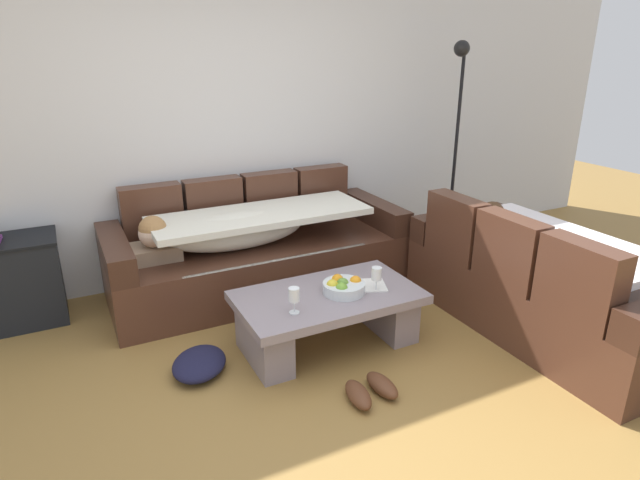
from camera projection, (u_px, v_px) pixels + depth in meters
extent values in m
plane|color=olive|center=(326.00, 405.00, 3.00)|extent=(14.00, 14.00, 0.00)
cube|color=silver|center=(206.00, 118.00, 4.33)|extent=(9.00, 0.10, 2.70)
cube|color=#4B2B1E|center=(260.00, 265.00, 4.36)|extent=(2.36, 0.92, 0.42)
cube|color=#4B2B1E|center=(152.00, 214.00, 4.20)|extent=(0.47, 0.16, 0.46)
cube|color=#4B2B1E|center=(214.00, 206.00, 4.42)|extent=(0.47, 0.16, 0.46)
cube|color=#4B2B1E|center=(270.00, 198.00, 4.63)|extent=(0.47, 0.16, 0.46)
cube|color=#4B2B1E|center=(321.00, 192.00, 4.84)|extent=(0.47, 0.16, 0.46)
cube|color=#3C2318|center=(115.00, 252.00, 3.79)|extent=(0.18, 0.92, 0.20)
cube|color=#3C2318|center=(374.00, 211.00, 4.71)|extent=(0.18, 0.92, 0.20)
cube|color=gray|center=(155.00, 252.00, 3.91)|extent=(0.36, 0.28, 0.11)
sphere|color=beige|center=(153.00, 233.00, 3.82)|extent=(0.21, 0.21, 0.21)
sphere|color=#9E7042|center=(153.00, 229.00, 3.81)|extent=(0.20, 0.20, 0.20)
ellipsoid|color=silver|center=(236.00, 230.00, 4.11)|extent=(1.10, 0.44, 0.28)
cube|color=silver|center=(261.00, 215.00, 4.14)|extent=(1.70, 0.60, 0.05)
cube|color=silver|center=(281.00, 283.00, 3.98)|extent=(1.44, 0.04, 0.38)
cube|color=#4B2B1E|center=(542.00, 299.00, 3.77)|extent=(0.92, 1.95, 0.42)
cube|color=#4B2B1E|center=(580.00, 281.00, 3.01)|extent=(0.16, 0.50, 0.46)
cube|color=#4B2B1E|center=(510.00, 251.00, 3.46)|extent=(0.16, 0.50, 0.46)
cube|color=#4B2B1E|center=(456.00, 227.00, 3.90)|extent=(0.16, 0.50, 0.46)
cube|color=#3C2318|center=(462.00, 223.00, 4.40)|extent=(0.92, 0.18, 0.20)
cube|color=#2D6660|center=(485.00, 238.00, 4.20)|extent=(0.28, 0.36, 0.11)
sphere|color=beige|center=(491.00, 218.00, 4.16)|extent=(0.21, 0.21, 0.21)
sphere|color=#4C331E|center=(492.00, 214.00, 4.15)|extent=(0.20, 0.20, 0.20)
ellipsoid|color=white|center=(555.00, 253.00, 3.67)|extent=(0.44, 1.03, 0.28)
cube|color=white|center=(558.00, 239.00, 3.64)|extent=(0.60, 1.46, 0.05)
cube|color=white|center=(584.00, 285.00, 3.95)|extent=(0.04, 1.24, 0.38)
cube|color=gray|center=(328.00, 297.00, 3.49)|extent=(1.20, 0.68, 0.06)
cube|color=gray|center=(264.00, 339.00, 3.36)|extent=(0.20, 0.54, 0.32)
cube|color=gray|center=(385.00, 308.00, 3.75)|extent=(0.20, 0.54, 0.32)
cylinder|color=silver|center=(344.00, 288.00, 3.48)|extent=(0.28, 0.28, 0.07)
sphere|color=#6DA534|center=(342.00, 289.00, 3.40)|extent=(0.08, 0.08, 0.08)
sphere|color=#639438|center=(343.00, 284.00, 3.47)|extent=(0.08, 0.08, 0.08)
sphere|color=gold|center=(332.00, 285.00, 3.45)|extent=(0.08, 0.08, 0.08)
sphere|color=orange|center=(337.00, 280.00, 3.53)|extent=(0.08, 0.08, 0.08)
sphere|color=orange|center=(355.00, 282.00, 3.51)|extent=(0.08, 0.08, 0.08)
cylinder|color=silver|center=(294.00, 312.00, 3.22)|extent=(0.06, 0.06, 0.01)
cylinder|color=silver|center=(294.00, 306.00, 3.21)|extent=(0.01, 0.01, 0.07)
cylinder|color=silver|center=(294.00, 295.00, 3.18)|extent=(0.07, 0.07, 0.08)
cylinder|color=silver|center=(376.00, 290.00, 3.51)|extent=(0.06, 0.06, 0.01)
cylinder|color=silver|center=(376.00, 285.00, 3.50)|extent=(0.01, 0.01, 0.07)
cylinder|color=silver|center=(377.00, 274.00, 3.47)|extent=(0.07, 0.07, 0.08)
cube|color=white|center=(365.00, 286.00, 3.58)|extent=(0.34, 0.30, 0.01)
cube|color=black|center=(8.00, 285.00, 3.77)|extent=(0.70, 0.42, 0.62)
cylinder|color=black|center=(447.00, 243.00, 5.39)|extent=(0.28, 0.28, 0.02)
cylinder|color=black|center=(455.00, 155.00, 5.08)|extent=(0.03, 0.03, 1.80)
sphere|color=black|center=(462.00, 48.00, 4.61)|extent=(0.14, 0.14, 0.14)
ellipsoid|color=#59331E|center=(358.00, 395.00, 3.01)|extent=(0.16, 0.28, 0.09)
ellipsoid|color=#59331E|center=(382.00, 385.00, 3.10)|extent=(0.13, 0.28, 0.09)
ellipsoid|color=#191933|center=(199.00, 364.00, 3.28)|extent=(0.48, 0.51, 0.12)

